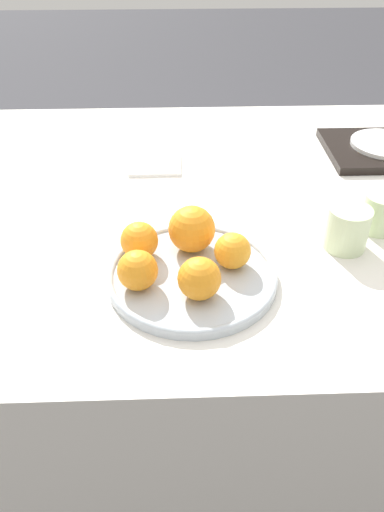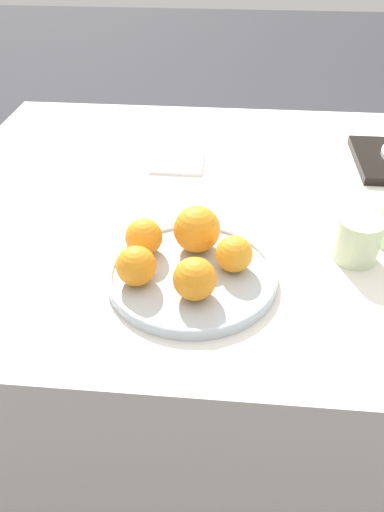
{
  "view_description": "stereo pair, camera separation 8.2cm",
  "coord_description": "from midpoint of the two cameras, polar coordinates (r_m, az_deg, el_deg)",
  "views": [
    {
      "loc": [
        -0.13,
        -0.94,
        1.31
      ],
      "look_at": [
        -0.11,
        -0.28,
        0.81
      ],
      "focal_mm": 35.0,
      "sensor_mm": 36.0,
      "label": 1
    },
    {
      "loc": [
        -0.05,
        -0.94,
        1.31
      ],
      "look_at": [
        -0.11,
        -0.28,
        0.81
      ],
      "focal_mm": 35.0,
      "sensor_mm": 36.0,
      "label": 2
    }
  ],
  "objects": [
    {
      "name": "ground_plane",
      "position": [
        1.61,
        2.12,
        -17.18
      ],
      "size": [
        12.0,
        12.0,
        0.0
      ],
      "primitive_type": "plane",
      "color": "#38383D"
    },
    {
      "name": "table",
      "position": [
        1.32,
        2.49,
        -7.51
      ],
      "size": [
        1.4,
        1.06,
        0.76
      ],
      "color": "silver",
      "rests_on": "ground_plane"
    },
    {
      "name": "fruit_platter",
      "position": [
        0.85,
        -2.78,
        -2.27
      ],
      "size": [
        0.29,
        0.29,
        0.02
      ],
      "color": "#B2BCC6",
      "rests_on": "table"
    },
    {
      "name": "orange_0",
      "position": [
        0.78,
        -2.18,
        -2.7
      ],
      "size": [
        0.07,
        0.07,
        0.07
      ],
      "color": "orange",
      "rests_on": "fruit_platter"
    },
    {
      "name": "orange_1",
      "position": [
        0.88,
        -2.71,
        3.0
      ],
      "size": [
        0.08,
        0.08,
        0.08
      ],
      "color": "orange",
      "rests_on": "fruit_platter"
    },
    {
      "name": "orange_2",
      "position": [
        0.81,
        -9.15,
        -1.73
      ],
      "size": [
        0.07,
        0.07,
        0.07
      ],
      "color": "orange",
      "rests_on": "fruit_platter"
    },
    {
      "name": "orange_3",
      "position": [
        0.88,
        -8.73,
        1.66
      ],
      "size": [
        0.07,
        0.07,
        0.07
      ],
      "color": "orange",
      "rests_on": "fruit_platter"
    },
    {
      "name": "orange_4",
      "position": [
        0.84,
        1.88,
        0.5
      ],
      "size": [
        0.06,
        0.06,
        0.06
      ],
      "color": "orange",
      "rests_on": "fruit_platter"
    },
    {
      "name": "serving_tray",
      "position": [
        1.34,
        19.49,
        11.35
      ],
      "size": [
        0.29,
        0.23,
        0.02
      ],
      "color": "black",
      "rests_on": "table"
    },
    {
      "name": "cup_0",
      "position": [
        1.01,
        18.6,
        4.65
      ],
      "size": [
        0.07,
        0.07,
        0.07
      ],
      "color": "beige",
      "rests_on": "table"
    },
    {
      "name": "cup_1",
      "position": [
        0.94,
        14.95,
        2.98
      ],
      "size": [
        0.08,
        0.08,
        0.08
      ],
      "color": "beige",
      "rests_on": "table"
    },
    {
      "name": "napkin",
      "position": [
        1.22,
        -6.19,
        10.43
      ],
      "size": [
        0.12,
        0.12,
        0.01
      ],
      "color": "white",
      "rests_on": "table"
    }
  ]
}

